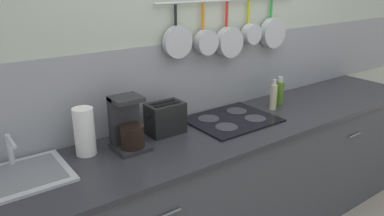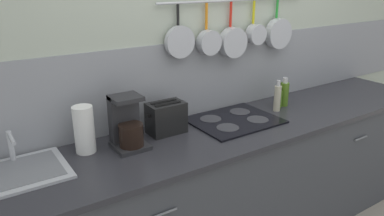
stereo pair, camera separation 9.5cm
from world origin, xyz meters
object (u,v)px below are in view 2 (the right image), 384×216
Objects in this scene: bottle_dish_soap at (279,99)px; coffee_maker at (127,126)px; paper_towel_roll at (84,130)px; toaster at (166,118)px; bottle_cooking_wine at (277,98)px; bottle_hot_sauce at (284,93)px.

coffee_maker is at bearing 179.96° from bottle_dish_soap.
paper_towel_roll is 0.87× the size of coffee_maker.
coffee_maker is 0.29m from toaster.
coffee_maker is at bearing 177.88° from bottle_cooking_wine.
bottle_dish_soap is 0.07m from bottle_hot_sauce.
bottle_cooking_wine reaches higher than toaster.
coffee_maker is at bearing -179.42° from bottle_hot_sauce.
bottle_hot_sauce is (0.13, 0.06, -0.01)m from bottle_cooking_wine.
bottle_cooking_wine is 1.06× the size of bottle_hot_sauce.
paper_towel_roll is 1.38m from bottle_cooking_wine.
coffee_maker reaches higher than toaster.
paper_towel_roll is at bearing 177.29° from bottle_dish_soap.
bottle_cooking_wine is 1.44× the size of bottle_dish_soap.
bottle_dish_soap is (0.93, -0.05, -0.03)m from toaster.
coffee_maker is 1.21m from bottle_dish_soap.
toaster is at bearing 10.72° from coffee_maker.
toaster is at bearing 176.63° from bottle_dish_soap.
paper_towel_roll is at bearing 175.45° from bottle_cooking_wine.
paper_towel_roll is 1.44m from bottle_dish_soap.
coffee_maker reaches higher than bottle_dish_soap.
bottle_cooking_wine is 0.08m from bottle_dish_soap.
bottle_cooking_wine is at bearing -4.55° from paper_towel_roll.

